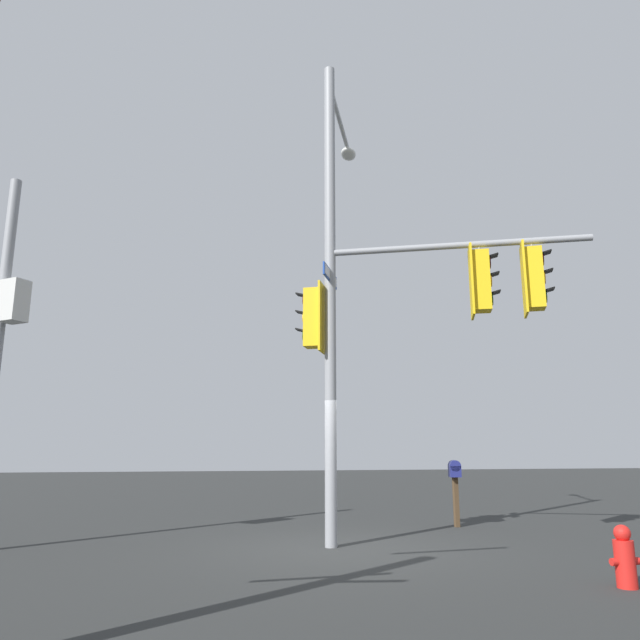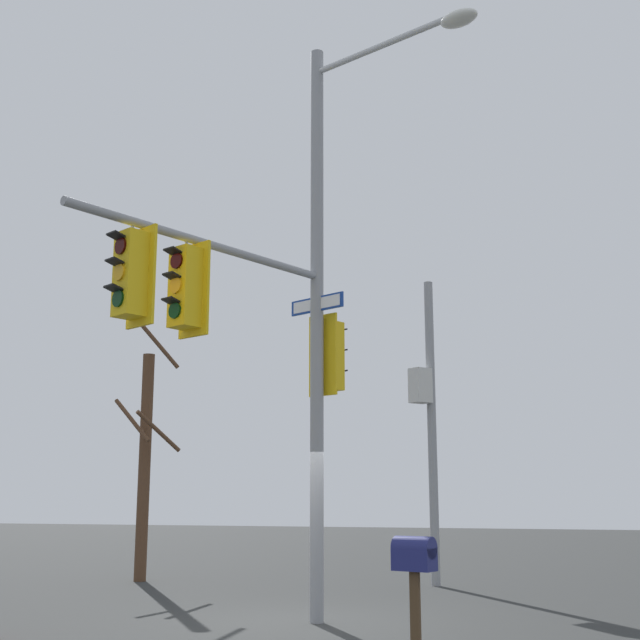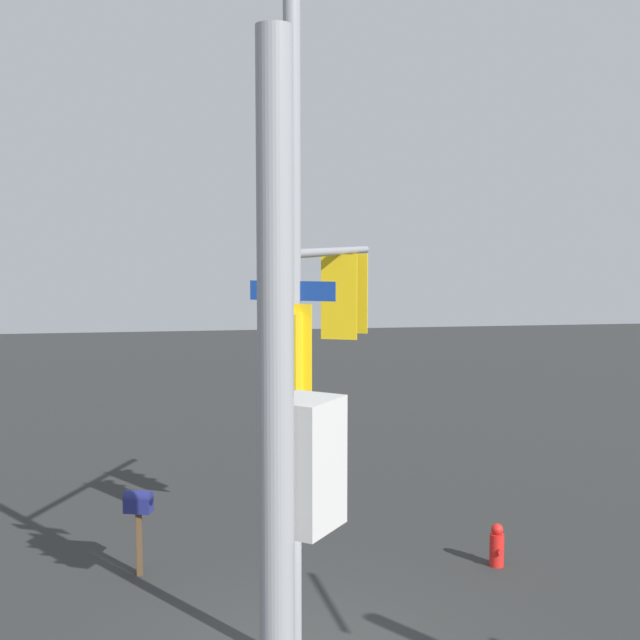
{
  "view_description": "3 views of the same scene",
  "coord_description": "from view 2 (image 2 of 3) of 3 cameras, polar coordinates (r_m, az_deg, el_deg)",
  "views": [
    {
      "loc": [
        2.61,
        10.29,
        1.62
      ],
      "look_at": [
        0.37,
        -0.04,
        3.93
      ],
      "focal_mm": 33.55,
      "sensor_mm": 36.0,
      "label": 1
    },
    {
      "loc": [
        -12.44,
        -4.17,
        1.82
      ],
      "look_at": [
        0.43,
        -0.18,
        4.63
      ],
      "focal_mm": 47.75,
      "sensor_mm": 36.0,
      "label": 2
    },
    {
      "loc": [
        10.34,
        -1.44,
        5.46
      ],
      "look_at": [
        0.4,
        0.09,
        4.49
      ],
      "focal_mm": 47.04,
      "sensor_mm": 36.0,
      "label": 3
    }
  ],
  "objects": [
    {
      "name": "ground_plane",
      "position": [
        13.25,
        -1.37,
        -19.68
      ],
      "size": [
        80.0,
        80.0,
        0.0
      ],
      "primitive_type": "plane",
      "color": "#2B2C2C"
    },
    {
      "name": "mailbox",
      "position": [
        9.48,
        6.34,
        -16.02
      ],
      "size": [
        0.36,
        0.49,
        1.41
      ],
      "rotation": [
        0.0,
        0.0,
        5.98
      ],
      "color": "#4C3823",
      "rests_on": "ground"
    },
    {
      "name": "secondary_pole_assembly",
      "position": [
        18.69,
        7.28,
        -6.39
      ],
      "size": [
        0.61,
        0.54,
        6.55
      ],
      "rotation": [
        0.0,
        0.0,
        2.49
      ],
      "color": "gray",
      "rests_on": "ground"
    },
    {
      "name": "bare_tree_behind_pole",
      "position": [
        19.9,
        -11.65,
        -9.06
      ],
      "size": [
        1.05,
        1.44,
        5.89
      ],
      "color": "#513624",
      "rests_on": "ground"
    },
    {
      "name": "main_signal_pole_assembly",
      "position": [
        12.65,
        -2.82,
        2.09
      ],
      "size": [
        4.97,
        4.76,
        9.21
      ],
      "rotation": [
        0.0,
        0.0,
        2.74
      ],
      "color": "gray",
      "rests_on": "ground"
    }
  ]
}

